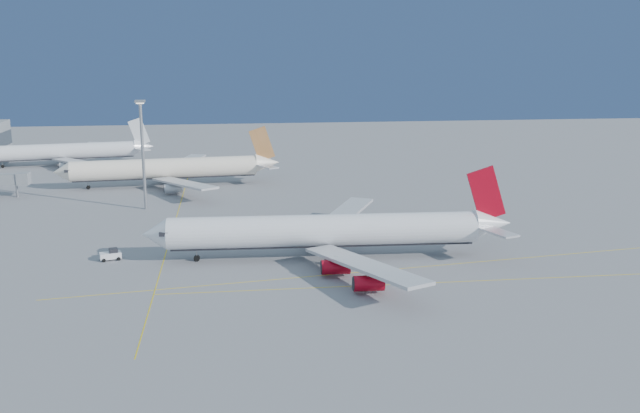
{
  "coord_description": "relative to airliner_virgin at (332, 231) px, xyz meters",
  "views": [
    {
      "loc": [
        -26.06,
        -132.93,
        42.48
      ],
      "look_at": [
        -6.82,
        19.4,
        7.0
      ],
      "focal_mm": 40.0,
      "sensor_mm": 36.0,
      "label": 1
    }
  ],
  "objects": [
    {
      "name": "taxiway_lines",
      "position": [
        -8.24,
        2.69,
        -5.54
      ],
      "size": [
        118.86,
        140.0,
        0.02
      ],
      "color": "#DCBE0C",
      "rests_on": "ground"
    },
    {
      "name": "ground",
      "position": [
        6.47,
        -3.65,
        -5.55
      ],
      "size": [
        500.0,
        500.0,
        0.0
      ],
      "primitive_type": "plane",
      "color": "slate",
      "rests_on": "ground"
    },
    {
      "name": "airliner_etihad",
      "position": [
        -37.94,
        79.2,
        -0.22
      ],
      "size": [
        67.11,
        61.74,
        17.51
      ],
      "rotation": [
        0.0,
        0.0,
        0.09
      ],
      "color": "white",
      "rests_on": "ground"
    },
    {
      "name": "pushback_tug",
      "position": [
        -43.96,
        4.04,
        -4.48
      ],
      "size": [
        4.5,
        3.38,
        2.31
      ],
      "rotation": [
        0.0,
        0.0,
        0.27
      ],
      "color": "white",
      "rests_on": "ground"
    },
    {
      "name": "airliner_third",
      "position": [
        -77.05,
        121.82,
        -0.65
      ],
      "size": [
        60.24,
        55.03,
        16.18
      ],
      "rotation": [
        0.0,
        0.0,
        0.15
      ],
      "color": "white",
      "rests_on": "ground"
    },
    {
      "name": "light_mast",
      "position": [
        -42.04,
        48.73,
        11.11
      ],
      "size": [
        2.44,
        2.44,
        28.22
      ],
      "color": "gray",
      "rests_on": "ground"
    },
    {
      "name": "airliner_virgin",
      "position": [
        0.0,
        0.0,
        0.0
      ],
      "size": [
        74.53,
        66.98,
        18.4
      ],
      "rotation": [
        0.0,
        0.0,
        -0.04
      ],
      "color": "white",
      "rests_on": "ground"
    }
  ]
}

